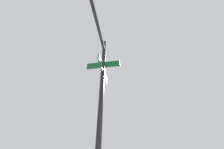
{
  "coord_description": "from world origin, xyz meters",
  "views": [
    {
      "loc": [
        -5.23,
        -5.13,
        1.59
      ],
      "look_at": [
        -7.0,
        -6.78,
        3.49
      ],
      "focal_mm": 19.86,
      "sensor_mm": 36.0,
      "label": 1
    }
  ],
  "objects": [
    {
      "name": "traffic_signal_near",
      "position": [
        -6.05,
        -6.5,
        3.69
      ],
      "size": [
        2.79,
        2.06,
        5.2
      ],
      "color": "black",
      "rests_on": "ground_plane"
    }
  ]
}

